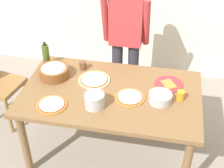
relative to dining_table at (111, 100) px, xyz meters
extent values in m
plane|color=gray|center=(0.00, 0.00, -0.67)|extent=(8.00, 8.00, 0.00)
cube|color=brown|center=(0.00, 0.00, 0.07)|extent=(1.60, 0.96, 0.04)
cylinder|color=brown|center=(-0.72, -0.40, -0.31)|extent=(0.07, 0.07, 0.72)
cylinder|color=brown|center=(0.72, -0.40, -0.31)|extent=(0.07, 0.07, 0.72)
cylinder|color=brown|center=(-0.72, 0.40, -0.31)|extent=(0.07, 0.07, 0.72)
cylinder|color=brown|center=(0.72, 0.40, -0.31)|extent=(0.07, 0.07, 0.72)
cylinder|color=#2D2D38|center=(-0.08, 0.76, -0.24)|extent=(0.12, 0.12, 0.85)
cylinder|color=#2D2D38|center=(0.10, 0.76, -0.24)|extent=(0.12, 0.12, 0.85)
cube|color=#B7383D|center=(0.01, 0.76, 0.46)|extent=(0.34, 0.20, 0.55)
cylinder|color=#B7383D|center=(-0.20, 0.71, 0.46)|extent=(0.07, 0.21, 0.55)
cylinder|color=#B7383D|center=(0.22, 0.71, 0.46)|extent=(0.07, 0.21, 0.55)
cube|color=olive|center=(-1.25, 0.25, -0.19)|extent=(0.47, 0.47, 0.05)
cylinder|color=olive|center=(-1.11, 0.05, -0.44)|extent=(0.04, 0.04, 0.45)
cylinder|color=olive|center=(-1.05, 0.38, -0.44)|extent=(0.04, 0.04, 0.45)
cylinder|color=olive|center=(-1.39, 0.45, -0.44)|extent=(0.04, 0.04, 0.45)
cylinder|color=beige|center=(-0.19, 0.14, 0.10)|extent=(0.30, 0.30, 0.01)
cylinder|color=#B22D1E|center=(-0.19, 0.14, 0.10)|extent=(0.26, 0.26, 0.00)
cylinder|color=beige|center=(-0.19, 0.14, 0.11)|extent=(0.24, 0.24, 0.00)
cylinder|color=#C67A33|center=(0.18, -0.06, 0.10)|extent=(0.26, 0.26, 0.01)
cylinder|color=#B22D1E|center=(0.18, -0.06, 0.10)|extent=(0.23, 0.23, 0.00)
cylinder|color=beige|center=(0.18, -0.06, 0.11)|extent=(0.22, 0.22, 0.00)
cylinder|color=#C67A33|center=(-0.45, -0.29, 0.10)|extent=(0.26, 0.26, 0.01)
cylinder|color=#B22D1E|center=(-0.45, -0.29, 0.10)|extent=(0.23, 0.23, 0.00)
cylinder|color=beige|center=(-0.45, -0.29, 0.11)|extent=(0.21, 0.21, 0.00)
cylinder|color=red|center=(0.50, 0.21, 0.10)|extent=(0.26, 0.26, 0.01)
cube|color=#CC8438|center=(0.50, 0.19, 0.11)|extent=(0.16, 0.17, 0.01)
cylinder|color=brown|center=(-0.58, 0.13, 0.14)|extent=(0.28, 0.28, 0.10)
ellipsoid|color=beige|center=(-0.58, 0.13, 0.18)|extent=(0.25, 0.25, 0.05)
cylinder|color=#B7B7BC|center=(0.44, -0.05, 0.13)|extent=(0.20, 0.20, 0.08)
cylinder|color=#47561E|center=(-0.72, 0.31, 0.20)|extent=(0.07, 0.07, 0.22)
cylinder|color=black|center=(-0.72, 0.31, 0.33)|extent=(0.03, 0.03, 0.04)
cylinder|color=#B7B7BC|center=(-0.09, -0.22, 0.15)|extent=(0.17, 0.17, 0.12)
torus|color=#A5A5AD|center=(-0.09, -0.22, 0.21)|extent=(0.17, 0.17, 0.01)
cylinder|color=orange|center=(0.61, 0.01, 0.13)|extent=(0.07, 0.07, 0.08)
cylinder|color=brown|center=(-0.34, 0.31, 0.13)|extent=(0.07, 0.07, 0.08)
camera|label=1|loc=(0.45, -2.23, 1.84)|focal=51.33mm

